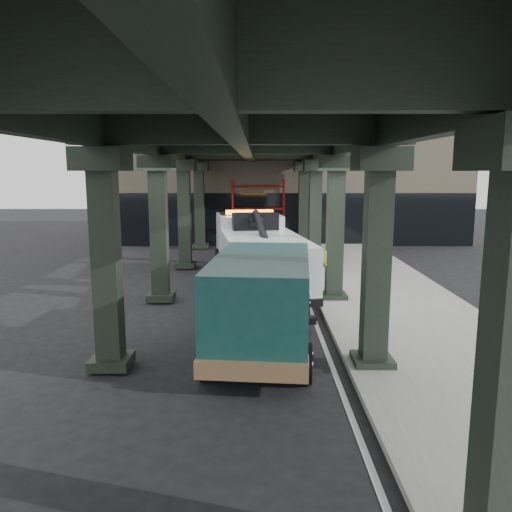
{
  "coord_description": "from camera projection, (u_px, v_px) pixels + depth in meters",
  "views": [
    {
      "loc": [
        -0.04,
        -14.89,
        4.5
      ],
      "look_at": [
        -0.09,
        1.49,
        1.7
      ],
      "focal_mm": 35.0,
      "sensor_mm": 36.0,
      "label": 1
    }
  ],
  "objects": [
    {
      "name": "lane_stripe",
      "position": [
        307.0,
        301.0,
        17.4
      ],
      "size": [
        0.12,
        38.0,
        0.01
      ],
      "primitive_type": "cube",
      "color": "silver",
      "rests_on": "ground"
    },
    {
      "name": "viaduct",
      "position": [
        247.0,
        141.0,
        16.49
      ],
      "size": [
        7.4,
        32.0,
        6.4
      ],
      "color": "black",
      "rests_on": "ground"
    },
    {
      "name": "sidewalk",
      "position": [
        388.0,
        299.0,
        17.38
      ],
      "size": [
        5.0,
        40.0,
        0.15
      ],
      "primitive_type": "cube",
      "color": "gray",
      "rests_on": "ground"
    },
    {
      "name": "tow_truck",
      "position": [
        257.0,
        251.0,
        19.08
      ],
      "size": [
        3.84,
        9.52,
        3.04
      ],
      "rotation": [
        0.0,
        0.0,
        0.15
      ],
      "color": "black",
      "rests_on": "ground"
    },
    {
      "name": "ground",
      "position": [
        259.0,
        318.0,
        15.43
      ],
      "size": [
        90.0,
        90.0,
        0.0
      ],
      "primitive_type": "plane",
      "color": "black",
      "rests_on": "ground"
    },
    {
      "name": "building",
      "position": [
        287.0,
        178.0,
        34.47
      ],
      "size": [
        22.0,
        10.0,
        8.0
      ],
      "primitive_type": "cube",
      "color": "#C6B793",
      "rests_on": "ground"
    },
    {
      "name": "towed_van",
      "position": [
        263.0,
        299.0,
        12.49
      ],
      "size": [
        2.91,
        6.28,
        2.47
      ],
      "rotation": [
        0.0,
        0.0,
        -0.09
      ],
      "color": "#12403C",
      "rests_on": "ground"
    },
    {
      "name": "scaffolding",
      "position": [
        258.0,
        212.0,
        29.51
      ],
      "size": [
        3.08,
        0.88,
        4.0
      ],
      "color": "#AA120D",
      "rests_on": "ground"
    }
  ]
}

